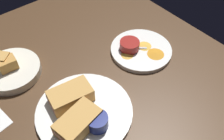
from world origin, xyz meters
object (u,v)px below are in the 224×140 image
at_px(ramekin_light_gravy, 130,45).
at_px(bread_basket_rear, 10,69).
at_px(plate_sandwich_main, 84,112).
at_px(sandwich_half_near, 71,96).
at_px(spoon_by_dark_ramekin, 84,115).
at_px(plate_chips_companion, 141,50).
at_px(sandwich_half_far, 78,122).
at_px(spoon_by_gravy_ramekin, 128,47).
at_px(ramekin_dark_sauce, 97,121).

relative_size(ramekin_light_gravy, bread_basket_rear, 0.37).
distance_m(plate_sandwich_main, bread_basket_rear, 0.31).
bearing_deg(sandwich_half_near, spoon_by_dark_ramekin, -92.47).
relative_size(plate_sandwich_main, spoon_by_dark_ramekin, 2.99).
xyz_separation_m(sandwich_half_near, ramekin_light_gravy, (0.30, 0.06, -0.01)).
bearing_deg(plate_chips_companion, sandwich_half_near, -174.54).
relative_size(spoon_by_dark_ramekin, bread_basket_rear, 0.49).
height_order(sandwich_half_near, plate_chips_companion, sandwich_half_near).
relative_size(sandwich_half_far, spoon_by_dark_ramekin, 1.45).
xyz_separation_m(plate_sandwich_main, spoon_by_dark_ramekin, (-0.01, -0.02, 0.01)).
height_order(spoon_by_dark_ramekin, spoon_by_gravy_ramekin, same).
bearing_deg(spoon_by_gravy_ramekin, sandwich_half_far, -154.81).
distance_m(sandwich_half_near, ramekin_light_gravy, 0.31).
bearing_deg(bread_basket_rear, sandwich_half_far, -80.06).
bearing_deg(plate_chips_companion, spoon_by_dark_ramekin, -163.00).
bearing_deg(plate_sandwich_main, spoon_by_dark_ramekin, -128.23).
height_order(plate_chips_companion, bread_basket_rear, bread_basket_rear).
xyz_separation_m(spoon_by_dark_ramekin, bread_basket_rear, (-0.09, 0.31, 0.00)).
bearing_deg(bread_basket_rear, spoon_by_dark_ramekin, -74.00).
relative_size(sandwich_half_far, ramekin_light_gravy, 1.95).
distance_m(plate_sandwich_main, ramekin_dark_sauce, 0.07).
xyz_separation_m(sandwich_half_near, ramekin_dark_sauce, (0.01, -0.12, -0.00)).
distance_m(sandwich_half_far, ramekin_light_gravy, 0.37).
bearing_deg(spoon_by_gravy_ramekin, bread_basket_rear, 155.73).
distance_m(sandwich_half_near, plate_chips_companion, 0.34).
bearing_deg(bread_basket_rear, ramekin_dark_sauce, -74.28).
relative_size(plate_sandwich_main, plate_chips_companion, 1.29).
bearing_deg(bread_basket_rear, sandwich_half_near, -68.99).
distance_m(sandwich_half_near, bread_basket_rear, 0.26).
height_order(sandwich_half_far, ramekin_dark_sauce, sandwich_half_far).
distance_m(sandwich_half_far, bread_basket_rear, 0.34).
height_order(spoon_by_dark_ramekin, ramekin_light_gravy, ramekin_light_gravy).
distance_m(sandwich_half_far, plate_chips_companion, 0.39).
height_order(plate_sandwich_main, plate_chips_companion, same).
distance_m(plate_chips_companion, ramekin_light_gravy, 0.05).
relative_size(ramekin_dark_sauce, spoon_by_dark_ramekin, 0.65).
bearing_deg(ramekin_dark_sauce, bread_basket_rear, 105.72).
relative_size(ramekin_dark_sauce, bread_basket_rear, 0.32).
bearing_deg(bread_basket_rear, spoon_by_gravy_ramekin, -24.27).
distance_m(spoon_by_dark_ramekin, spoon_by_gravy_ramekin, 0.33).
distance_m(plate_sandwich_main, sandwich_half_far, 0.06).
distance_m(spoon_by_dark_ramekin, plate_chips_companion, 0.35).
xyz_separation_m(sandwich_half_far, spoon_by_gravy_ramekin, (0.33, 0.16, -0.02)).
distance_m(ramekin_dark_sauce, ramekin_light_gravy, 0.34).
bearing_deg(ramekin_light_gravy, plate_sandwich_main, -158.18).
relative_size(sandwich_half_far, bread_basket_rear, 0.72).
distance_m(ramekin_dark_sauce, spoon_by_dark_ramekin, 0.06).
bearing_deg(plate_sandwich_main, ramekin_light_gravy, 21.82).
xyz_separation_m(plate_sandwich_main, ramekin_light_gravy, (0.29, 0.12, 0.03)).
relative_size(ramekin_dark_sauce, plate_chips_companion, 0.28).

